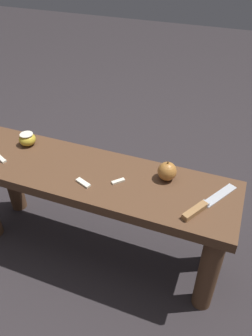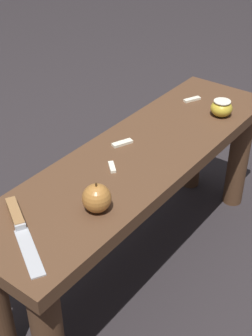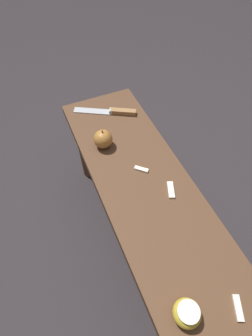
{
  "view_description": "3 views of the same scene",
  "coord_description": "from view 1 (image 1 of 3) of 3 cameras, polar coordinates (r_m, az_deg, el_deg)",
  "views": [
    {
      "loc": [
        -0.48,
        0.87,
        1.24
      ],
      "look_at": [
        -0.13,
        -0.04,
        0.48
      ],
      "focal_mm": 35.0,
      "sensor_mm": 36.0,
      "label": 1
    },
    {
      "loc": [
        -0.94,
        -0.66,
        1.17
      ],
      "look_at": [
        -0.13,
        -0.04,
        0.48
      ],
      "focal_mm": 50.0,
      "sensor_mm": 36.0,
      "label": 2
    },
    {
      "loc": [
        0.37,
        -0.25,
        1.2
      ],
      "look_at": [
        -0.13,
        -0.04,
        0.48
      ],
      "focal_mm": 28.0,
      "sensor_mm": 36.0,
      "label": 3
    }
  ],
  "objects": [
    {
      "name": "apple_slice_near_knife",
      "position": [
        1.21,
        -1.37,
        -2.32
      ],
      "size": [
        0.04,
        0.05,
        0.01
      ],
      "color": "white",
      "rests_on": "wooden_bench"
    },
    {
      "name": "apple_cut",
      "position": [
        1.46,
        -16.81,
        4.83
      ],
      "size": [
        0.07,
        0.07,
        0.05
      ],
      "color": "gold",
      "rests_on": "wooden_bench"
    },
    {
      "name": "ground_plane",
      "position": [
        1.58,
        -4.98,
        -13.54
      ],
      "size": [
        8.0,
        8.0,
        0.0
      ],
      "primitive_type": "plane",
      "color": "#2D282B"
    },
    {
      "name": "apple_slice_near_bowl",
      "position": [
        1.42,
        -20.95,
        1.54
      ],
      "size": [
        0.06,
        0.04,
        0.01
      ],
      "color": "white",
      "rests_on": "wooden_bench"
    },
    {
      "name": "wooden_bench",
      "position": [
        1.34,
        -5.75,
        -4.44
      ],
      "size": [
        1.13,
        0.32,
        0.45
      ],
      "color": "brown",
      "rests_on": "ground_plane"
    },
    {
      "name": "apple_whole",
      "position": [
        1.22,
        7.18,
        -0.57
      ],
      "size": [
        0.07,
        0.07,
        0.08
      ],
      "color": "#B27233",
      "rests_on": "wooden_bench"
    },
    {
      "name": "apple_slice_center",
      "position": [
        1.22,
        -7.5,
        -2.56
      ],
      "size": [
        0.07,
        0.04,
        0.01
      ],
      "color": "white",
      "rests_on": "wooden_bench"
    },
    {
      "name": "knife",
      "position": [
        1.14,
        13.18,
        -6.47
      ],
      "size": [
        0.15,
        0.25,
        0.02
      ],
      "rotation": [
        0.0,
        0.0,
        -2.08
      ],
      "color": "#B7BABF",
      "rests_on": "wooden_bench"
    }
  ]
}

